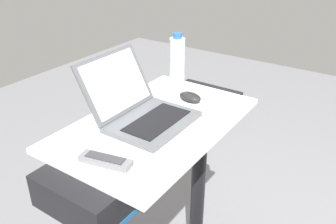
% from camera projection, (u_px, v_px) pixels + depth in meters
% --- Properties ---
extents(desk_board, '(0.75, 0.47, 0.02)m').
position_uv_depth(desk_board, '(157.00, 123.00, 1.28)').
color(desk_board, white).
rests_on(desk_board, treadmill_base).
extents(laptop, '(0.30, 0.33, 0.22)m').
position_uv_depth(laptop, '(141.00, 109.00, 1.26)').
color(laptop, '#515459').
rests_on(laptop, desk_board).
extents(computer_mouse, '(0.08, 0.11, 0.03)m').
position_uv_depth(computer_mouse, '(190.00, 97.00, 1.41)').
color(computer_mouse, black).
rests_on(computer_mouse, desk_board).
extents(water_bottle, '(0.06, 0.06, 0.24)m').
position_uv_depth(water_bottle, '(177.00, 63.00, 1.48)').
color(water_bottle, silver).
rests_on(water_bottle, desk_board).
extents(tv_remote, '(0.08, 0.17, 0.02)m').
position_uv_depth(tv_remote, '(105.00, 161.00, 1.04)').
color(tv_remote, slate).
rests_on(tv_remote, desk_board).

